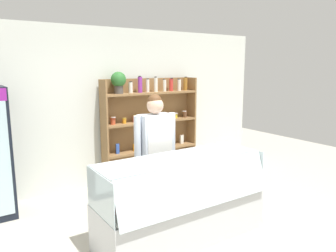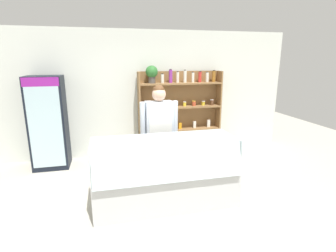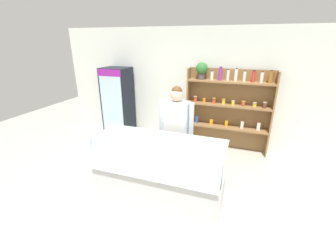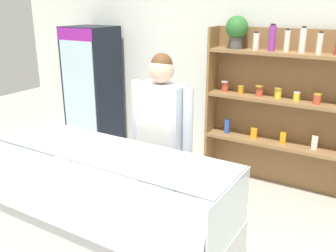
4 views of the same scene
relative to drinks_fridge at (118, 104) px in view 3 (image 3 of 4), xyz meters
name	(u,v)px [view 3 (image 3 of 4)]	position (x,y,z in m)	size (l,w,h in m)	color
ground_plane	(159,191)	(1.85, -1.84, -0.90)	(12.00, 12.00, 0.00)	#B7B2A3
back_wall	(194,88)	(1.85, 0.41, 0.45)	(6.80, 0.10, 2.70)	silver
drinks_fridge	(118,104)	(0.00, 0.00, 0.00)	(0.66, 0.57, 1.79)	black
shelving_unit	(226,103)	(2.64, 0.21, 0.20)	(1.85, 0.29, 1.97)	olive
deli_display_case	(159,178)	(1.87, -1.91, -0.58)	(2.04, 0.79, 1.01)	silver
shop_clerk	(176,125)	(1.94, -1.23, 0.11)	(0.63, 0.25, 1.70)	#2D2D38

